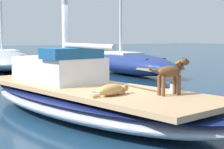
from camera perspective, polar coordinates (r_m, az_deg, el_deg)
ground_plane at (r=8.28m, az=-3.66°, el=-6.35°), size 120.00×120.00×0.00m
sailboat_main at (r=8.21m, az=-3.67°, el=-4.06°), size 3.68×7.55×0.66m
cabin_house at (r=9.02m, az=-8.10°, el=1.09°), size 1.75×2.43×0.84m
dog_tan at (r=6.87m, az=0.08°, el=-2.39°), size 0.94×0.40×0.22m
dog_brown at (r=6.99m, az=9.22°, el=0.28°), size 0.94×0.25×0.70m
deck_winch at (r=7.35m, az=9.53°, el=-1.99°), size 0.16×0.16×0.21m
coiled_rope at (r=7.04m, az=-2.39°, el=-2.88°), size 0.32×0.32×0.04m
moored_boat_starboard_side at (r=17.09m, az=2.51°, el=1.92°), size 2.43×7.07×8.25m
moored_boat_far_astern at (r=20.31m, az=-16.47°, el=2.29°), size 3.85×7.94×7.05m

